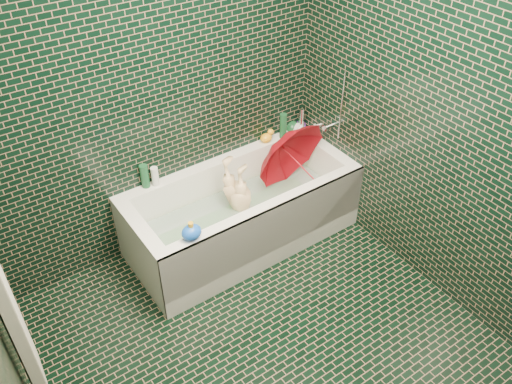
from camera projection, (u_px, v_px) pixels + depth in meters
floor at (274, 360)px, 3.37m from camera, size 2.80×2.80×0.00m
wall_back at (149, 91)px, 3.48m from camera, size 2.80×0.00×2.80m
wall_right at (457, 124)px, 3.17m from camera, size 0.00×2.80×2.80m
bathtub at (243, 219)px, 4.08m from camera, size 1.70×0.75×0.55m
bath_mat at (242, 223)px, 4.13m from camera, size 1.35×0.47×0.01m
water at (242, 209)px, 4.04m from camera, size 1.48×0.53×0.00m
towel at (13, 322)px, 2.32m from camera, size 0.08×0.44×1.12m
faucet at (331, 122)px, 4.10m from camera, size 0.18×0.19×0.55m
child at (240, 206)px, 4.05m from camera, size 0.85×0.40×0.27m
umbrella at (300, 165)px, 4.02m from camera, size 0.82×0.76×0.89m
soap_bottle_a at (302, 131)px, 4.42m from camera, size 0.14×0.14×0.28m
soap_bottle_b at (301, 129)px, 4.44m from camera, size 0.11×0.11×0.19m
soap_bottle_c at (297, 130)px, 4.43m from camera, size 0.16×0.16×0.16m
bottle_right_tall at (283, 126)px, 4.28m from camera, size 0.06×0.06×0.21m
bottle_right_pump at (301, 119)px, 4.38m from camera, size 0.05×0.05×0.19m
bottle_left_tall at (145, 176)px, 3.79m from camera, size 0.06×0.06×0.18m
bottle_left_short at (155, 176)px, 3.81m from camera, size 0.05×0.05×0.15m
rubber_duck at (267, 137)px, 4.26m from camera, size 0.13×0.09×0.11m
bath_toy at (192, 232)px, 3.39m from camera, size 0.13×0.11×0.13m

